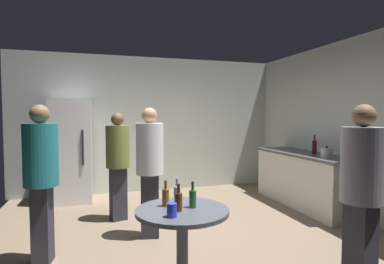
{
  "coord_description": "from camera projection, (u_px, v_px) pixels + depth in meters",
  "views": [
    {
      "loc": [
        -1.08,
        -3.71,
        1.53
      ],
      "look_at": [
        0.14,
        0.26,
        1.31
      ],
      "focal_mm": 29.28,
      "sensor_mm": 36.0,
      "label": 1
    }
  ],
  "objects": [
    {
      "name": "person_in_white_shirt",
      "position": [
        150.0,
        162.0,
        3.9
      ],
      "size": [
        0.4,
        0.4,
        1.63
      ],
      "rotation": [
        0.0,
        0.0,
        -1.77
      ],
      "color": "#2D2D38",
      "rests_on": "ground_plane"
    },
    {
      "name": "beer_bottle_clear",
      "position": [
        177.0,
        194.0,
        2.84
      ],
      "size": [
        0.06,
        0.06,
        0.23
      ],
      "color": "silver",
      "rests_on": "foreground_table"
    },
    {
      "name": "ground_plane",
      "position": [
        187.0,
        241.0,
        3.94
      ],
      "size": [
        5.2,
        5.2,
        0.1
      ],
      "primitive_type": "cube",
      "color": "#7A6651"
    },
    {
      "name": "foreground_table",
      "position": [
        182.0,
        221.0,
        2.67
      ],
      "size": [
        0.8,
        0.8,
        0.73
      ],
      "color": "#4C515B",
      "rests_on": "ground_plane"
    },
    {
      "name": "beer_bottle_green",
      "position": [
        193.0,
        198.0,
        2.7
      ],
      "size": [
        0.06,
        0.06,
        0.23
      ],
      "color": "#26662D",
      "rests_on": "foreground_table"
    },
    {
      "name": "plastic_cup_blue",
      "position": [
        172.0,
        210.0,
        2.45
      ],
      "size": [
        0.08,
        0.08,
        0.11
      ],
      "primitive_type": "cylinder",
      "color": "blue",
      "rests_on": "foreground_table"
    },
    {
      "name": "person_in_gray_shirt",
      "position": [
        362.0,
        185.0,
        2.62
      ],
      "size": [
        0.37,
        0.37,
        1.63
      ],
      "rotation": [
        0.0,
        0.0,
        3.24
      ],
      "color": "#2D2D38",
      "rests_on": "ground_plane"
    },
    {
      "name": "person_in_olive_shirt",
      "position": [
        118.0,
        158.0,
        4.55
      ],
      "size": [
        0.42,
        0.42,
        1.57
      ],
      "rotation": [
        0.0,
        0.0,
        -1.3
      ],
      "color": "#2D2D38",
      "rests_on": "ground_plane"
    },
    {
      "name": "refrigerator",
      "position": [
        71.0,
        151.0,
        5.54
      ],
      "size": [
        0.7,
        0.68,
        1.8
      ],
      "color": "white",
      "rests_on": "ground_plane"
    },
    {
      "name": "kettle",
      "position": [
        327.0,
        153.0,
        4.69
      ],
      "size": [
        0.24,
        0.17,
        0.18
      ],
      "color": "#B2B2B7",
      "rests_on": "kitchen_counter"
    },
    {
      "name": "wall_back",
      "position": [
        151.0,
        124.0,
        6.37
      ],
      "size": [
        5.32,
        0.06,
        2.7
      ],
      "primitive_type": "cube",
      "color": "beige",
      "rests_on": "ground_plane"
    },
    {
      "name": "person_in_teal_shirt",
      "position": [
        41.0,
        171.0,
        3.2
      ],
      "size": [
        0.39,
        0.39,
        1.64
      ],
      "rotation": [
        0.0,
        0.0,
        -0.16
      ],
      "color": "#2D2D38",
      "rests_on": "ground_plane"
    },
    {
      "name": "wall_side_right",
      "position": [
        357.0,
        128.0,
        4.64
      ],
      "size": [
        0.06,
        5.2,
        2.7
      ],
      "primitive_type": "cube",
      "color": "beige",
      "rests_on": "ground_plane"
    },
    {
      "name": "wine_bottle_on_counter",
      "position": [
        314.0,
        147.0,
        5.14
      ],
      "size": [
        0.08,
        0.08,
        0.31
      ],
      "color": "#3F141E",
      "rests_on": "kitchen_counter"
    },
    {
      "name": "beer_bottle_amber",
      "position": [
        166.0,
        197.0,
        2.74
      ],
      "size": [
        0.06,
        0.06,
        0.23
      ],
      "color": "#8C5919",
      "rests_on": "foreground_table"
    },
    {
      "name": "kitchen_counter",
      "position": [
        304.0,
        179.0,
        5.29
      ],
      "size": [
        0.64,
        2.07,
        0.9
      ],
      "color": "beige",
      "rests_on": "ground_plane"
    },
    {
      "name": "beer_bottle_brown",
      "position": [
        179.0,
        201.0,
        2.61
      ],
      "size": [
        0.06,
        0.06,
        0.23
      ],
      "color": "#593314",
      "rests_on": "foreground_table"
    }
  ]
}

